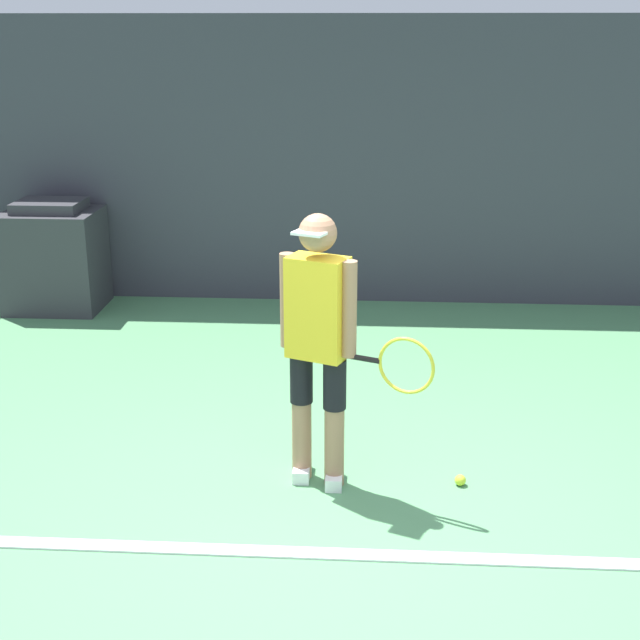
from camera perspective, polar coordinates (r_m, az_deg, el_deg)
ground_plane at (r=5.01m, az=0.93°, el=-13.72°), size 24.00×24.00×0.00m
back_wall at (r=8.78m, az=2.39°, el=9.99°), size 24.00×0.10×2.76m
court_baseline at (r=4.86m, az=0.83°, el=-14.75°), size 21.60×0.10×0.01m
tennis_player at (r=5.18m, az=-0.00°, el=-1.21°), size 0.90×0.44×1.66m
tennis_ball at (r=5.56m, az=8.97°, el=-10.09°), size 0.07×0.07×0.07m
covered_chair at (r=9.05m, az=-16.63°, el=3.86°), size 0.89×0.73×1.07m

